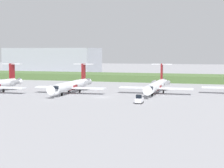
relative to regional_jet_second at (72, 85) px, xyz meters
name	(u,v)px	position (x,y,z in m)	size (l,w,h in m)	color
ground_plane	(127,88)	(12.59, 21.99, -2.54)	(500.00, 500.00, 0.00)	#939399
grass_berm	(144,77)	(12.59, 54.42, -1.09)	(320.00, 20.00, 2.89)	#4C6B38
regional_jet_second	(72,85)	(0.00, 0.00, 0.00)	(22.81, 31.00, 9.00)	silver
regional_jet_third	(157,85)	(25.89, 6.23, 0.00)	(22.81, 31.00, 9.00)	silver
distant_hangar	(53,61)	(-49.34, 92.13, 4.93)	(51.88, 26.44, 14.93)	#9EA3AD
baggage_tug	(139,100)	(25.37, -17.51, -1.53)	(1.72, 3.20, 2.30)	silver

